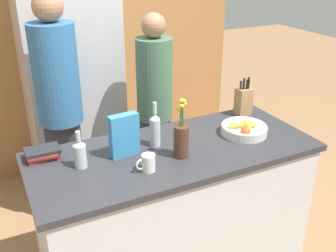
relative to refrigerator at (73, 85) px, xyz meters
The scene contains 13 objects.
kitchen_island 1.54m from the refrigerator, 78.71° to the right, with size 1.80×0.76×0.92m.
back_wall_wood 0.58m from the refrigerator, 51.54° to the left, with size 3.00×0.12×2.60m.
refrigerator is the anchor object (origin of this frame).
fruit_bowl 1.65m from the refrigerator, 61.01° to the right, with size 0.31×0.31×0.11m.
knife_block 1.53m from the refrigerator, 49.18° to the right, with size 0.11×0.09×0.28m.
flower_vase 1.56m from the refrigerator, 79.63° to the right, with size 0.09×0.09×0.37m.
cereal_box 1.37m from the refrigerator, 90.74° to the right, with size 0.18×0.07×0.26m.
coffee_mug 1.60m from the refrigerator, 88.83° to the right, with size 0.12×0.08×0.10m.
book_stack 1.27m from the refrigerator, 111.75° to the right, with size 0.20×0.16×0.06m.
bottle_oil 1.35m from the refrigerator, 81.49° to the right, with size 0.07×0.07×0.29m.
bottle_vinegar 1.42m from the refrigerator, 101.96° to the right, with size 0.07×0.07×0.22m.
person_at_sink 0.63m from the refrigerator, 111.80° to the right, with size 0.33×0.33×1.81m.
person_in_blue 0.82m from the refrigerator, 51.12° to the right, with size 0.29×0.29×1.63m.
Camera 1 is at (-1.00, -1.92, 2.08)m, focal length 42.00 mm.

